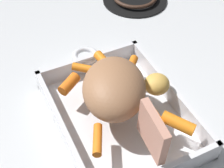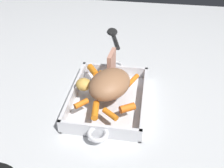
% 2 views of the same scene
% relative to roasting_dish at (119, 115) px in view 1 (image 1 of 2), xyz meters
% --- Properties ---
extents(ground_plane, '(1.93, 1.93, 0.00)m').
position_rel_roasting_dish_xyz_m(ground_plane, '(0.00, 0.00, -0.01)').
color(ground_plane, silver).
extents(roasting_dish, '(0.41, 0.24, 0.05)m').
position_rel_roasting_dish_xyz_m(roasting_dish, '(0.00, 0.00, 0.00)').
color(roasting_dish, silver).
rests_on(roasting_dish, ground_plane).
extents(pork_roast, '(0.19, 0.17, 0.08)m').
position_rel_roasting_dish_xyz_m(pork_roast, '(-0.01, -0.01, 0.07)').
color(pork_roast, '#976746').
rests_on(pork_roast, roasting_dish).
extents(roast_slice_thin, '(0.09, 0.02, 0.09)m').
position_rel_roasting_dish_xyz_m(roast_slice_thin, '(0.11, 0.01, 0.07)').
color(roast_slice_thin, tan).
rests_on(roast_slice_thin, roasting_dish).
extents(baby_carrot_southwest, '(0.05, 0.05, 0.02)m').
position_rel_roasting_dish_xyz_m(baby_carrot_southwest, '(-0.08, -0.07, 0.04)').
color(baby_carrot_southwest, orange).
rests_on(baby_carrot_southwest, roasting_dish).
extents(baby_carrot_long, '(0.04, 0.02, 0.02)m').
position_rel_roasting_dish_xyz_m(baby_carrot_long, '(0.07, 0.04, 0.04)').
color(baby_carrot_long, orange).
rests_on(baby_carrot_long, roasting_dish).
extents(baby_carrot_center_left, '(0.06, 0.05, 0.03)m').
position_rel_roasting_dish_xyz_m(baby_carrot_center_left, '(0.09, 0.07, 0.04)').
color(baby_carrot_center_left, orange).
rests_on(baby_carrot_center_left, roasting_dish).
extents(baby_carrot_northwest, '(0.05, 0.04, 0.02)m').
position_rel_roasting_dish_xyz_m(baby_carrot_northwest, '(-0.08, 0.07, 0.04)').
color(baby_carrot_northwest, orange).
rests_on(baby_carrot_northwest, roasting_dish).
extents(baby_carrot_northeast, '(0.06, 0.04, 0.02)m').
position_rel_roasting_dish_xyz_m(baby_carrot_northeast, '(0.06, -0.07, 0.04)').
color(baby_carrot_northeast, orange).
rests_on(baby_carrot_northeast, roasting_dish).
extents(baby_carrot_short, '(0.05, 0.05, 0.02)m').
position_rel_roasting_dish_xyz_m(baby_carrot_short, '(-0.11, -0.03, 0.04)').
color(baby_carrot_short, orange).
rests_on(baby_carrot_short, roasting_dish).
extents(baby_carrot_southeast, '(0.07, 0.03, 0.02)m').
position_rel_roasting_dish_xyz_m(baby_carrot_southeast, '(-0.11, 0.02, 0.04)').
color(baby_carrot_southeast, orange).
rests_on(baby_carrot_southeast, roasting_dish).
extents(potato_golden_large, '(0.06, 0.06, 0.04)m').
position_rel_roasting_dish_xyz_m(potato_golden_large, '(0.00, 0.08, 0.05)').
color(potato_golden_large, gold).
rests_on(potato_golden_large, roasting_dish).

